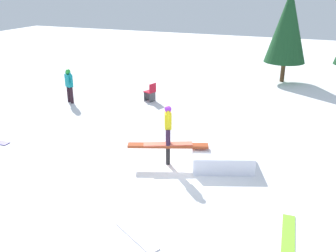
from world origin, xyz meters
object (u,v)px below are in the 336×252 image
Objects in this scene: main_rider_on_rail at (168,126)px; bystander_teal at (69,84)px; rail_feature at (168,147)px; loose_snowboard_lime at (288,235)px; pine_tree_far at (288,26)px; loose_snowboard_white at (137,236)px; folding_chair at (150,93)px.

bystander_teal is at bearing -56.93° from main_rider_on_rail.
bystander_teal is at bearing -53.14° from rail_feature.
pine_tree_far is (1.56, -14.19, 3.06)m from loose_snowboard_lime.
bystander_teal is 1.16× the size of loose_snowboard_white.
main_rider_on_rail reaches higher than folding_chair.
folding_chair is (3.17, -5.78, -0.84)m from main_rider_on_rail.
rail_feature is at bearing 79.38° from pine_tree_far.
main_rider_on_rail is 6.64m from folding_chair.
folding_chair is (6.96, -8.04, 0.40)m from loose_snowboard_lime.
bystander_teal is 3.77m from folding_chair.
loose_snowboard_lime is (-3.79, 2.27, -0.56)m from rail_feature.
main_rider_on_rail is 1.08× the size of loose_snowboard_white.
folding_chair is at bearing -142.82° from loose_snowboard_lime.
loose_snowboard_white is (-7.22, 7.77, -0.88)m from bystander_teal.
loose_snowboard_lime is (-3.14, -1.28, 0.00)m from loose_snowboard_white.
loose_snowboard_lime is (-3.79, 2.27, -1.24)m from main_rider_on_rail.
loose_snowboard_white is (-0.65, 3.55, -0.56)m from rail_feature.
bystander_teal reaches higher than folding_chair.
loose_snowboard_white is at bearing 76.20° from main_rider_on_rail.
folding_chair reaches higher than loose_snowboard_lime.
loose_snowboard_white is at bearing -71.54° from loose_snowboard_lime.
main_rider_on_rail reaches higher than loose_snowboard_lime.
loose_snowboard_lime is at bearing 124.94° from main_rider_on_rail.
loose_snowboard_white is 0.88× the size of loose_snowboard_lime.
bystander_teal is 12.25m from loose_snowboard_lime.
loose_snowboard_white is 3.39m from loose_snowboard_lime.
bystander_teal is (6.57, -4.22, 0.32)m from rail_feature.
folding_chair is at bearing -81.66° from rail_feature.
rail_feature is at bearing -124.56° from loose_snowboard_lime.
rail_feature reaches higher than loose_snowboard_white.
loose_snowboard_lime is at bearing 58.83° from folding_chair.
pine_tree_far is at bearing 114.22° from loose_snowboard_white.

